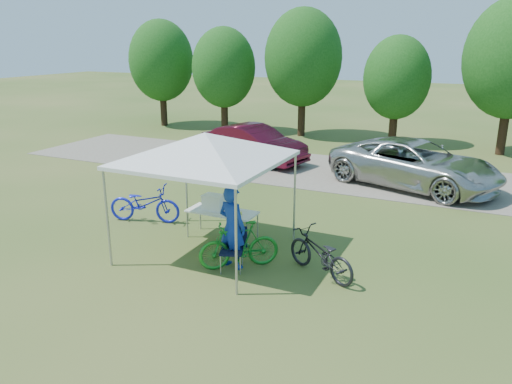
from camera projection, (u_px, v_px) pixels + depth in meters
ground at (208, 251)px, 11.32m from camera, size 100.00×100.00×0.00m
gravel_strip at (319, 171)px, 18.25m from camera, size 24.00×5.00×0.02m
canopy at (205, 136)px, 10.55m from camera, size 4.53×4.53×3.00m
treeline at (357, 64)px, 22.57m from camera, size 24.89×4.28×6.30m
folding_table at (222, 213)px, 11.90m from camera, size 1.69×0.70×0.69m
folding_chair at (234, 245)px, 10.35m from camera, size 0.59×0.62×0.90m
cooler at (214, 202)px, 11.92m from camera, size 0.51×0.35×0.37m
ice_cream_cup at (240, 213)px, 11.63m from camera, size 0.09×0.09×0.07m
cyclist at (232, 227)px, 10.33m from camera, size 0.73×0.56×1.78m
bike_blue at (145, 204)px, 13.04m from camera, size 2.00×1.15×1.00m
bike_green at (239, 245)px, 10.38m from camera, size 1.63×1.44×1.02m
bike_dark at (320, 254)px, 10.05m from camera, size 1.87×1.39×0.94m
minivan at (415, 164)px, 16.04m from camera, size 5.95×4.11×1.51m
sedan at (254, 144)px, 19.32m from camera, size 4.57×2.54×1.43m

